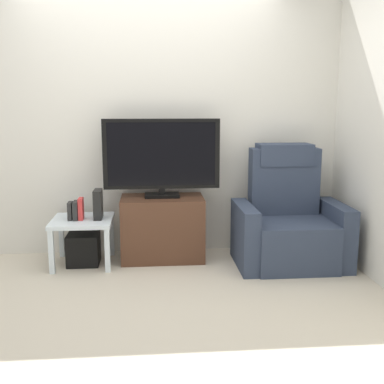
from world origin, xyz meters
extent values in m
plane|color=beige|center=(0.00, 0.00, 0.00)|extent=(6.40, 6.40, 0.00)
cube|color=silver|center=(0.00, 1.13, 1.30)|extent=(6.40, 0.06, 2.60)
cube|color=#4C2D1E|center=(0.12, 0.84, 0.30)|extent=(0.77, 0.47, 0.59)
cube|color=black|center=(0.12, 0.61, 0.41)|extent=(0.70, 0.02, 0.02)
cube|color=black|center=(0.12, 0.66, 0.45)|extent=(0.34, 0.11, 0.04)
cube|color=black|center=(0.12, 0.86, 0.61)|extent=(0.32, 0.20, 0.03)
cube|color=black|center=(0.12, 0.86, 0.65)|extent=(0.06, 0.04, 0.05)
cube|color=black|center=(0.12, 0.86, 0.99)|extent=(1.07, 0.05, 0.64)
cube|color=black|center=(0.12, 0.83, 0.99)|extent=(0.99, 0.01, 0.58)
cube|color=#2D384C|center=(1.27, 0.56, 0.21)|extent=(0.70, 0.72, 0.42)
cube|color=#2D384C|center=(1.27, 0.83, 0.73)|extent=(0.64, 0.20, 0.62)
cube|color=#2D384C|center=(1.27, 0.85, 0.98)|extent=(0.50, 0.26, 0.20)
cube|color=#2D384C|center=(0.85, 0.56, 0.28)|extent=(0.14, 0.68, 0.56)
cube|color=#2D384C|center=(1.69, 0.56, 0.28)|extent=(0.14, 0.68, 0.56)
cube|color=silver|center=(-0.61, 0.74, 0.41)|extent=(0.54, 0.54, 0.04)
cube|color=silver|center=(-0.84, 0.50, 0.19)|extent=(0.04, 0.04, 0.39)
cube|color=silver|center=(-0.37, 0.50, 0.19)|extent=(0.04, 0.04, 0.39)
cube|color=silver|center=(-0.84, 0.98, 0.19)|extent=(0.04, 0.04, 0.39)
cube|color=silver|center=(-0.37, 0.98, 0.19)|extent=(0.04, 0.04, 0.39)
cube|color=black|center=(-0.61, 0.74, 0.14)|extent=(0.28, 0.28, 0.28)
cube|color=#262626|center=(-0.71, 0.72, 0.50)|extent=(0.04, 0.11, 0.16)
cube|color=#262626|center=(-0.66, 0.72, 0.51)|extent=(0.04, 0.14, 0.17)
cube|color=red|center=(-0.61, 0.72, 0.52)|extent=(0.04, 0.11, 0.20)
cube|color=black|center=(-0.46, 0.75, 0.55)|extent=(0.07, 0.20, 0.26)
camera|label=1|loc=(0.02, -3.51, 1.45)|focal=44.47mm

